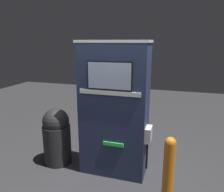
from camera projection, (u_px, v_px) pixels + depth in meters
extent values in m
plane|color=#2D2D30|center=(110.00, 178.00, 3.57)|extent=(14.00, 14.00, 0.00)
cube|color=#232D4C|center=(114.00, 140.00, 3.68)|extent=(1.07, 0.52, 1.12)
cube|color=#232D4C|center=(114.00, 77.00, 3.41)|extent=(1.07, 0.52, 1.04)
cube|color=silver|center=(115.00, 41.00, 3.28)|extent=(1.10, 0.55, 0.04)
cube|color=black|center=(109.00, 76.00, 3.15)|extent=(0.69, 0.01, 0.42)
cube|color=#9EB2D1|center=(109.00, 76.00, 3.15)|extent=(0.65, 0.01, 0.39)
cube|color=silver|center=(109.00, 93.00, 3.21)|extent=(0.94, 0.02, 0.06)
cube|color=#33D84C|center=(113.00, 144.00, 3.39)|extent=(0.33, 0.02, 0.06)
cube|color=silver|center=(148.00, 134.00, 3.36)|extent=(0.09, 0.23, 0.23)
cylinder|color=black|center=(147.00, 156.00, 3.37)|extent=(0.03, 0.03, 0.43)
cylinder|color=orange|center=(168.00, 176.00, 2.85)|extent=(0.15, 0.15, 0.94)
sphere|color=orange|center=(170.00, 143.00, 2.73)|extent=(0.15, 0.15, 0.15)
cylinder|color=#232326|center=(57.00, 144.00, 3.97)|extent=(0.49, 0.49, 0.71)
sphere|color=#232326|center=(56.00, 121.00, 3.87)|extent=(0.47, 0.47, 0.47)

